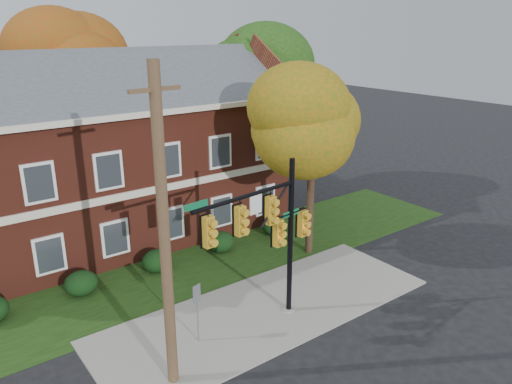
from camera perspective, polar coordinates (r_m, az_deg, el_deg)
ground at (r=19.88m, az=3.09°, el=-14.59°), size 120.00×120.00×0.00m
sidewalk at (r=20.51m, az=1.26°, el=-13.29°), size 14.00×5.00×0.08m
grass_strip at (r=24.14m, az=-6.15°, el=-8.22°), size 30.00×6.00×0.04m
apartment_building at (r=26.79m, az=-16.84°, el=5.13°), size 18.80×8.80×9.74m
hedge_left at (r=22.59m, az=-19.36°, el=-9.81°), size 1.40×1.26×1.05m
hedge_center at (r=23.66m, az=-11.27°, el=-7.72°), size 1.40×1.26×1.05m
hedge_right at (r=25.17m, az=-4.07°, el=-5.71°), size 1.40×1.26×1.05m
hedge_far_right at (r=27.05m, az=2.17°, el=-3.88°), size 1.40×1.26×1.05m
tree_near_right at (r=23.39m, az=7.20°, el=8.12°), size 4.50×4.25×8.58m
tree_right_rear at (r=32.56m, az=1.47°, el=13.79°), size 6.30×5.95×10.62m
tree_far_rear at (r=34.06m, az=-20.11°, el=14.14°), size 6.84×6.46×11.52m
traffic_signal at (r=17.95m, az=1.53°, el=-4.19°), size 5.64×0.86×6.32m
utility_pole at (r=14.66m, az=-10.43°, el=-4.96°), size 1.57×0.37×10.05m
sign_post at (r=18.01m, az=-6.74°, el=-12.62°), size 0.34×0.13×2.33m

